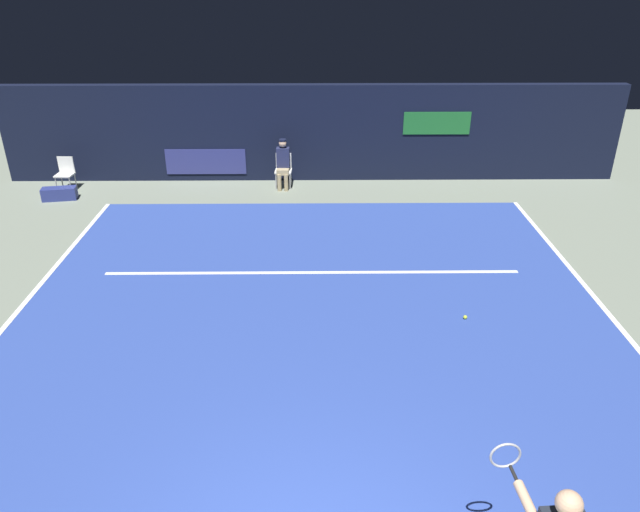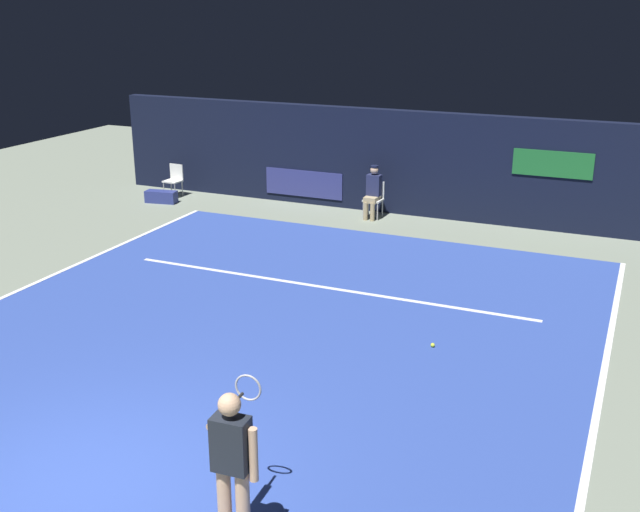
% 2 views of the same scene
% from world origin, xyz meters
% --- Properties ---
extents(ground_plane, '(32.60, 32.60, 0.00)m').
position_xyz_m(ground_plane, '(0.00, 4.74, 0.00)').
color(ground_plane, gray).
extents(court_surface, '(10.39, 11.49, 0.01)m').
position_xyz_m(court_surface, '(0.00, 4.74, 0.01)').
color(court_surface, '#2D479E').
rests_on(court_surface, ground).
extents(line_sideline_left, '(0.10, 11.49, 0.01)m').
position_xyz_m(line_sideline_left, '(5.15, 4.74, 0.01)').
color(line_sideline_left, white).
rests_on(line_sideline_left, court_surface).
extents(line_sideline_right, '(0.10, 11.49, 0.01)m').
position_xyz_m(line_sideline_right, '(-5.15, 4.74, 0.01)').
color(line_sideline_right, white).
rests_on(line_sideline_right, court_surface).
extents(line_service, '(8.11, 0.10, 0.01)m').
position_xyz_m(line_service, '(0.00, 6.76, 0.01)').
color(line_service, white).
rests_on(line_service, court_surface).
extents(back_wall, '(16.77, 0.33, 2.60)m').
position_xyz_m(back_wall, '(-0.00, 12.45, 1.30)').
color(back_wall, black).
rests_on(back_wall, ground).
extents(line_judge_on_chair, '(0.45, 0.54, 1.32)m').
position_xyz_m(line_judge_on_chair, '(-0.78, 11.69, 0.69)').
color(line_judge_on_chair, white).
rests_on(line_judge_on_chair, ground).
extents(courtside_chair_near, '(0.46, 0.43, 0.88)m').
position_xyz_m(courtside_chair_near, '(-6.55, 11.60, 0.50)').
color(courtside_chair_near, white).
rests_on(courtside_chair_near, ground).
extents(tennis_ball, '(0.07, 0.07, 0.07)m').
position_xyz_m(tennis_ball, '(2.62, 5.05, 0.05)').
color(tennis_ball, '#CCE033').
rests_on(tennis_ball, court_surface).
extents(equipment_bag, '(0.88, 0.45, 0.32)m').
position_xyz_m(equipment_bag, '(-6.49, 10.86, 0.16)').
color(equipment_bag, navy).
rests_on(equipment_bag, ground).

